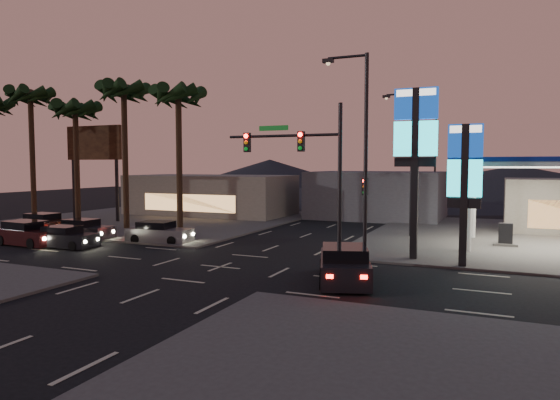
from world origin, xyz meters
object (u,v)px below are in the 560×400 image
at_px(car_lane_b_front, 159,233).
at_px(car_lane_a_mid, 28,234).
at_px(pylon_sign_tall, 415,139).
at_px(pylon_sign_short, 465,173).
at_px(suv_station, 344,265).
at_px(car_lane_a_rear, 24,231).
at_px(car_lane_b_mid, 84,230).
at_px(traffic_signal_mast, 306,161).
at_px(car_lane_a_front, 65,238).
at_px(car_lane_b_rear, 45,223).

bearing_deg(car_lane_b_front, car_lane_a_mid, -149.66).
distance_m(pylon_sign_tall, pylon_sign_short, 3.20).
bearing_deg(suv_station, pylon_sign_short, 48.95).
bearing_deg(pylon_sign_short, suv_station, -131.05).
xyz_separation_m(pylon_sign_tall, car_lane_a_rear, (-25.05, -3.10, -5.79)).
height_order(pylon_sign_tall, car_lane_a_rear, pylon_sign_tall).
bearing_deg(car_lane_b_mid, traffic_signal_mast, -7.89).
height_order(pylon_sign_tall, car_lane_a_front, pylon_sign_tall).
height_order(pylon_sign_tall, car_lane_a_mid, pylon_sign_tall).
height_order(traffic_signal_mast, suv_station, traffic_signal_mast).
xyz_separation_m(pylon_sign_tall, car_lane_a_front, (-20.17, -4.23, -5.79)).
relative_size(pylon_sign_tall, car_lane_a_rear, 2.17).
bearing_deg(car_lane_a_mid, car_lane_a_front, 4.90).
height_order(pylon_sign_short, car_lane_a_mid, pylon_sign_short).
distance_m(car_lane_a_rear, car_lane_b_rear, 3.90).
xyz_separation_m(pylon_sign_short, car_lane_b_mid, (-24.25, -0.15, -4.03)).
distance_m(traffic_signal_mast, car_lane_b_front, 12.60).
xyz_separation_m(car_lane_b_front, car_lane_b_mid, (-5.69, -0.76, -0.01)).
relative_size(car_lane_a_mid, suv_station, 0.92).
bearing_deg(pylon_sign_tall, suv_station, -107.83).
bearing_deg(car_lane_b_mid, suv_station, -14.15).
height_order(car_lane_a_rear, car_lane_b_mid, car_lane_b_mid).
relative_size(car_lane_a_rear, suv_station, 0.80).
xyz_separation_m(car_lane_a_rear, car_lane_b_rear, (-1.98, 3.36, 0.06)).
bearing_deg(car_lane_b_mid, car_lane_a_mid, -111.14).
relative_size(pylon_sign_tall, suv_station, 1.74).
height_order(car_lane_a_rear, suv_station, suv_station).
bearing_deg(car_lane_a_mid, pylon_sign_short, 7.76).
bearing_deg(suv_station, car_lane_b_mid, 165.85).
relative_size(car_lane_a_rear, car_lane_b_front, 0.95).
bearing_deg(traffic_signal_mast, suv_station, -43.50).
xyz_separation_m(car_lane_a_mid, car_lane_b_front, (6.98, 4.08, -0.06)).
xyz_separation_m(pylon_sign_short, car_lane_a_mid, (-25.53, -3.48, -3.95)).
distance_m(pylon_sign_tall, car_lane_b_mid, 22.53).
bearing_deg(car_lane_b_front, pylon_sign_tall, 1.41).
height_order(car_lane_a_front, suv_station, suv_station).
bearing_deg(suv_station, car_lane_a_front, 174.02).
bearing_deg(suv_station, car_lane_a_mid, 175.49).
bearing_deg(pylon_sign_short, car_lane_a_front, -171.88).
bearing_deg(suv_station, car_lane_b_rear, 165.66).
distance_m(pylon_sign_tall, car_lane_a_front, 21.40).
bearing_deg(car_lane_b_rear, car_lane_a_front, -33.24).
relative_size(car_lane_a_rear, car_lane_b_rear, 0.93).
distance_m(car_lane_b_mid, car_lane_b_rear, 5.47).
bearing_deg(car_lane_b_mid, car_lane_b_rear, 164.96).
bearing_deg(car_lane_a_rear, suv_station, -7.50).
relative_size(car_lane_b_rear, suv_station, 0.86).
xyz_separation_m(car_lane_a_front, suv_station, (18.19, -1.91, 0.14)).
relative_size(car_lane_b_front, car_lane_b_rear, 0.98).
distance_m(car_lane_a_mid, car_lane_b_front, 8.08).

